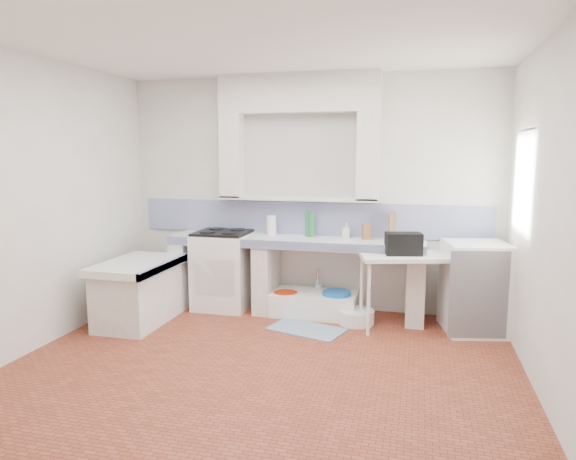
% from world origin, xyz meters
% --- Properties ---
extents(floor, '(4.50, 4.50, 0.00)m').
position_xyz_m(floor, '(0.00, 0.00, 0.00)').
color(floor, brown).
rests_on(floor, ground).
extents(ceiling, '(4.50, 4.50, 0.00)m').
position_xyz_m(ceiling, '(0.00, 0.00, 2.80)').
color(ceiling, white).
rests_on(ceiling, ground).
extents(wall_back, '(4.50, 0.00, 4.50)m').
position_xyz_m(wall_back, '(0.00, 2.00, 1.40)').
color(wall_back, silver).
rests_on(wall_back, ground).
extents(wall_front, '(4.50, 0.00, 4.50)m').
position_xyz_m(wall_front, '(0.00, -2.00, 1.40)').
color(wall_front, silver).
rests_on(wall_front, ground).
extents(wall_left, '(0.00, 4.50, 4.50)m').
position_xyz_m(wall_left, '(-2.25, 0.00, 1.40)').
color(wall_left, silver).
rests_on(wall_left, ground).
extents(wall_right, '(0.00, 4.50, 4.50)m').
position_xyz_m(wall_right, '(2.25, 0.00, 1.40)').
color(wall_right, silver).
rests_on(wall_right, ground).
extents(alcove_mass, '(1.90, 0.25, 0.45)m').
position_xyz_m(alcove_mass, '(-0.10, 1.88, 2.58)').
color(alcove_mass, silver).
rests_on(alcove_mass, ground).
extents(window_frame, '(0.35, 0.86, 1.06)m').
position_xyz_m(window_frame, '(2.42, 1.20, 1.60)').
color(window_frame, '#342010').
rests_on(window_frame, ground).
extents(lace_valance, '(0.01, 0.84, 0.24)m').
position_xyz_m(lace_valance, '(2.28, 1.20, 1.98)').
color(lace_valance, white).
rests_on(lace_valance, ground).
extents(counter_slab, '(3.00, 0.60, 0.08)m').
position_xyz_m(counter_slab, '(-0.10, 1.70, 0.86)').
color(counter_slab, white).
rests_on(counter_slab, ground).
extents(counter_lip, '(3.00, 0.04, 0.10)m').
position_xyz_m(counter_lip, '(-0.10, 1.42, 0.86)').
color(counter_lip, navy).
rests_on(counter_lip, ground).
extents(counter_pier_left, '(0.20, 0.55, 0.82)m').
position_xyz_m(counter_pier_left, '(-1.50, 1.70, 0.41)').
color(counter_pier_left, silver).
rests_on(counter_pier_left, ground).
extents(counter_pier_mid, '(0.20, 0.55, 0.82)m').
position_xyz_m(counter_pier_mid, '(-0.45, 1.70, 0.41)').
color(counter_pier_mid, silver).
rests_on(counter_pier_mid, ground).
extents(counter_pier_right, '(0.20, 0.55, 0.82)m').
position_xyz_m(counter_pier_right, '(1.30, 1.70, 0.41)').
color(counter_pier_right, silver).
rests_on(counter_pier_right, ground).
extents(peninsula_top, '(0.70, 1.10, 0.08)m').
position_xyz_m(peninsula_top, '(-1.70, 0.90, 0.66)').
color(peninsula_top, white).
rests_on(peninsula_top, ground).
extents(peninsula_base, '(0.60, 1.00, 0.62)m').
position_xyz_m(peninsula_base, '(-1.70, 0.90, 0.31)').
color(peninsula_base, silver).
rests_on(peninsula_base, ground).
extents(peninsula_lip, '(0.04, 1.10, 0.10)m').
position_xyz_m(peninsula_lip, '(-1.37, 0.90, 0.66)').
color(peninsula_lip, navy).
rests_on(peninsula_lip, ground).
extents(backsplash, '(4.27, 0.03, 0.40)m').
position_xyz_m(backsplash, '(0.00, 1.99, 1.10)').
color(backsplash, navy).
rests_on(backsplash, ground).
extents(stove, '(0.65, 0.63, 0.92)m').
position_xyz_m(stove, '(-0.99, 1.69, 0.46)').
color(stove, white).
rests_on(stove, ground).
extents(sink, '(0.99, 0.54, 0.24)m').
position_xyz_m(sink, '(0.15, 1.67, 0.12)').
color(sink, white).
rests_on(sink, ground).
extents(side_table, '(1.09, 0.79, 0.04)m').
position_xyz_m(side_table, '(1.20, 1.45, 0.41)').
color(side_table, white).
rests_on(side_table, ground).
extents(fridge, '(0.73, 0.73, 0.96)m').
position_xyz_m(fridge, '(1.91, 1.54, 0.48)').
color(fridge, white).
rests_on(fridge, ground).
extents(bucket_red, '(0.35, 0.35, 0.27)m').
position_xyz_m(bucket_red, '(-0.18, 1.59, 0.13)').
color(bucket_red, red).
rests_on(bucket_red, ground).
extents(bucket_orange, '(0.32, 0.32, 0.23)m').
position_xyz_m(bucket_orange, '(0.16, 1.54, 0.12)').
color(bucket_orange, '#C3731A').
rests_on(bucket_orange, ground).
extents(bucket_blue, '(0.40, 0.40, 0.31)m').
position_xyz_m(bucket_blue, '(0.42, 1.63, 0.15)').
color(bucket_blue, '#115DAF').
rests_on(bucket_blue, ground).
extents(basin_white, '(0.47, 0.47, 0.15)m').
position_xyz_m(basin_white, '(0.67, 1.46, 0.08)').
color(basin_white, white).
rests_on(basin_white, ground).
extents(water_bottle_a, '(0.09, 0.09, 0.29)m').
position_xyz_m(water_bottle_a, '(0.10, 1.85, 0.14)').
color(water_bottle_a, silver).
rests_on(water_bottle_a, ground).
extents(water_bottle_b, '(0.09, 0.09, 0.33)m').
position_xyz_m(water_bottle_b, '(0.16, 1.85, 0.16)').
color(water_bottle_b, silver).
rests_on(water_bottle_b, ground).
extents(black_bag, '(0.41, 0.29, 0.23)m').
position_xyz_m(black_bag, '(1.16, 1.41, 0.93)').
color(black_bag, black).
rests_on(black_bag, side_table).
extents(green_bottle_a, '(0.07, 0.07, 0.31)m').
position_xyz_m(green_bottle_a, '(0.03, 1.85, 1.05)').
color(green_bottle_a, '#25703F').
rests_on(green_bottle_a, counter_slab).
extents(green_bottle_b, '(0.06, 0.06, 0.29)m').
position_xyz_m(green_bottle_b, '(0.08, 1.82, 1.04)').
color(green_bottle_b, '#25703F').
rests_on(green_bottle_b, counter_slab).
extents(knife_block, '(0.11, 0.10, 0.18)m').
position_xyz_m(knife_block, '(0.73, 1.81, 0.99)').
color(knife_block, brown).
rests_on(knife_block, counter_slab).
extents(cutting_board, '(0.06, 0.23, 0.31)m').
position_xyz_m(cutting_board, '(1.01, 1.85, 1.06)').
color(cutting_board, brown).
rests_on(cutting_board, counter_slab).
extents(paper_towel, '(0.13, 0.13, 0.24)m').
position_xyz_m(paper_towel, '(-0.42, 1.85, 1.02)').
color(paper_towel, white).
rests_on(paper_towel, counter_slab).
extents(soap_bottle, '(0.09, 0.09, 0.18)m').
position_xyz_m(soap_bottle, '(0.49, 1.85, 0.99)').
color(soap_bottle, white).
rests_on(soap_bottle, counter_slab).
extents(rug, '(0.88, 0.66, 0.01)m').
position_xyz_m(rug, '(0.18, 1.12, 0.01)').
color(rug, teal).
rests_on(rug, ground).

